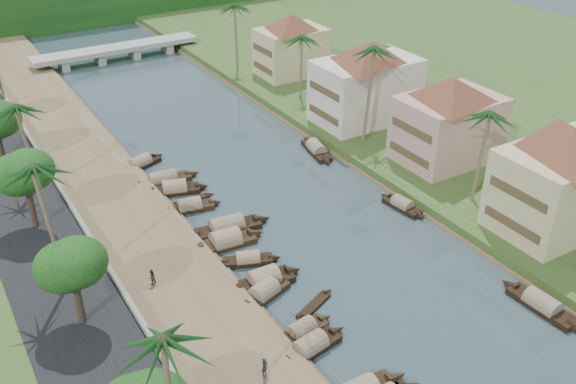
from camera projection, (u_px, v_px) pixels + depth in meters
ground at (384, 286)px, 55.94m from camera, size 220.00×220.00×0.00m
left_bank at (130, 228)px, 63.33m from camera, size 10.00×180.00×0.80m
right_bank at (403, 145)px, 78.99m from camera, size 16.00×180.00×1.20m
road at (41, 251)px, 59.35m from camera, size 8.00×180.00×1.40m
retaining_wall at (86, 232)px, 60.96m from camera, size 0.40×180.00×1.10m
treeline at (70, 2)px, 127.91m from camera, size 120.00×14.00×8.00m
bridge at (116, 50)px, 108.34m from camera, size 28.00×4.00×2.40m
building_near at (562, 177)px, 59.83m from camera, size 14.85×14.85×10.20m
building_mid at (449, 119)px, 72.24m from camera, size 14.11×14.11×9.70m
building_far at (366, 81)px, 82.02m from camera, size 15.59×15.59×10.20m
building_distant at (291, 44)px, 97.51m from camera, size 12.62×12.62×9.20m
sampan_3 at (310, 347)px, 48.88m from camera, size 7.50×2.67×2.01m
sampan_4 at (302, 331)px, 50.42m from camera, size 6.42×2.19×1.85m
sampan_5 at (264, 281)px, 55.96m from camera, size 7.62×2.28×2.40m
sampan_6 at (264, 293)px, 54.51m from camera, size 7.03×3.66×2.08m
sampan_7 at (248, 260)px, 58.65m from camera, size 6.34×3.55×1.75m
sampan_8 at (226, 242)px, 61.19m from camera, size 8.16×2.54×2.46m
sampan_9 at (227, 228)px, 63.30m from camera, size 9.70×2.89×2.39m
sampan_10 at (190, 207)px, 66.72m from camera, size 7.21×2.73×1.98m
sampan_11 at (175, 189)px, 69.93m from camera, size 7.69×3.91×2.18m
sampan_12 at (163, 180)px, 71.74m from camera, size 8.84×2.27×2.09m
sampan_13 at (140, 164)px, 75.15m from camera, size 7.11×3.69×1.96m
sampan_14 at (542, 305)px, 53.15m from camera, size 2.02×8.57×2.08m
sampan_15 at (402, 205)px, 67.01m from camera, size 2.06×6.56×1.79m
sampan_16 at (316, 150)px, 78.41m from camera, size 3.04×8.48×2.06m
canoe_1 at (314, 306)px, 53.53m from camera, size 5.43×3.02×0.89m
canoe_2 at (191, 200)px, 68.48m from camera, size 5.43×0.93×0.79m
palm_1 at (486, 116)px, 61.97m from camera, size 3.20×3.20×11.06m
palm_2 at (370, 51)px, 73.27m from camera, size 3.20×3.20×13.09m
palm_3 at (301, 38)px, 87.13m from camera, size 3.20×3.20×10.24m
palm_4 at (162, 343)px, 32.65m from camera, size 3.20×3.20×12.55m
palm_5 at (40, 169)px, 48.20m from camera, size 3.20×3.20×12.95m
palm_6 at (21, 108)px, 64.08m from camera, size 3.20×3.20×10.75m
palm_7 at (235, 6)px, 97.18m from camera, size 3.20×3.20×11.55m
tree_2 at (71, 265)px, 47.34m from camera, size 4.58×4.58×7.34m
tree_3 at (24, 173)px, 58.94m from camera, size 4.80×4.80×7.84m
tree_6 at (379, 62)px, 86.81m from camera, size 4.96×4.96×7.89m
person_near at (265, 367)px, 45.54m from camera, size 0.68×0.61×1.55m
person_far at (152, 277)px, 54.62m from camera, size 0.88×0.82×1.46m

